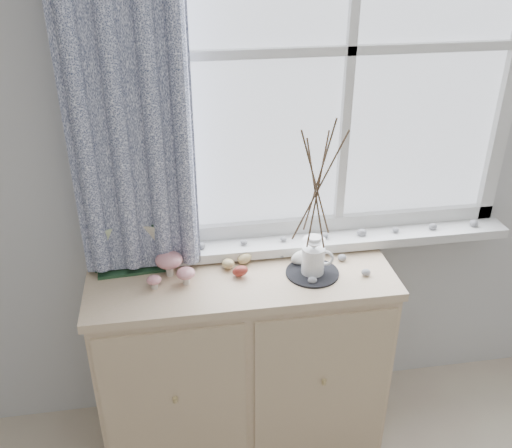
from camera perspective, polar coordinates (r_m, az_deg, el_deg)
name	(u,v)px	position (r m, az deg, el deg)	size (l,w,h in m)	color
sideboard	(243,359)	(2.50, -1.34, -13.31)	(1.20, 0.45, 0.85)	#D2B093
botanical_book	(130,250)	(2.24, -12.50, -2.53)	(0.31, 0.13, 0.22)	#1F4026
toadstool_cluster	(171,266)	(2.21, -8.49, -4.15)	(0.18, 0.16, 0.10)	beige
wooden_eggs	(232,262)	(2.27, -2.39, -3.81)	(0.16, 0.17, 0.06)	tan
songbird_figurine	(301,257)	(2.30, 4.55, -3.28)	(0.12, 0.06, 0.06)	white
crocheted_doily	(312,273)	(2.25, 5.65, -4.87)	(0.21, 0.21, 0.01)	black
twig_pitcher	(317,184)	(2.07, 6.15, 3.99)	(0.31, 0.31, 0.67)	white
sideboard_pebbles	(323,264)	(2.29, 6.67, -4.04)	(0.34, 0.23, 0.03)	#9A9A9C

